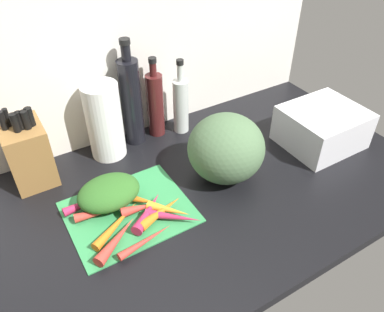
{
  "coord_description": "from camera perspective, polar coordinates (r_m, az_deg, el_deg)",
  "views": [
    {
      "loc": [
        -29.78,
        -70.71,
        78.43
      ],
      "look_at": [
        14.13,
        1.91,
        11.04
      ],
      "focal_mm": 35.65,
      "sensor_mm": 36.0,
      "label": 1
    }
  ],
  "objects": [
    {
      "name": "ground_plane",
      "position": [
        1.11,
        -5.81,
        -7.98
      ],
      "size": [
        170.0,
        80.0,
        3.0
      ],
      "primitive_type": "cube",
      "color": "black"
    },
    {
      "name": "wall_back",
      "position": [
        1.23,
        -15.05,
        13.99
      ],
      "size": [
        170.0,
        3.0,
        60.0
      ],
      "primitive_type": "cube",
      "color": "silver",
      "rests_on": "ground_plane"
    },
    {
      "name": "cutting_board",
      "position": [
        1.09,
        -9.4,
        -8.19
      ],
      "size": [
        33.24,
        27.78,
        0.8
      ],
      "primitive_type": "cube",
      "color": "#338C4C",
      "rests_on": "ground_plane"
    },
    {
      "name": "carrot_0",
      "position": [
        1.05,
        -3.52,
        -8.04
      ],
      "size": [
        10.21,
        10.93,
        2.79
      ],
      "primitive_type": "cone",
      "rotation": [
        0.0,
        1.57,
        -0.84
      ],
      "color": "orange",
      "rests_on": "cutting_board"
    },
    {
      "name": "carrot_1",
      "position": [
        1.08,
        -13.4,
        -8.1
      ],
      "size": [
        14.64,
        5.11,
        2.53
      ],
      "primitive_type": "cone",
      "rotation": [
        0.0,
        1.57,
        -0.18
      ],
      "color": "red",
      "rests_on": "cutting_board"
    },
    {
      "name": "carrot_2",
      "position": [
        1.11,
        -14.42,
        -6.35
      ],
      "size": [
        17.91,
        3.48,
        2.52
      ],
      "primitive_type": "cone",
      "rotation": [
        0.0,
        1.57,
        0.05
      ],
      "color": "#B2264C",
      "rests_on": "cutting_board"
    },
    {
      "name": "carrot_3",
      "position": [
        1.04,
        -11.19,
        -9.92
      ],
      "size": [
        16.59,
        11.34,
        2.58
      ],
      "primitive_type": "cone",
      "rotation": [
        0.0,
        1.57,
        0.54
      ],
      "color": "orange",
      "rests_on": "cutting_board"
    },
    {
      "name": "carrot_4",
      "position": [
        0.99,
        -6.95,
        -12.48
      ],
      "size": [
        15.9,
        4.62,
        2.1
      ],
      "primitive_type": "cone",
      "rotation": [
        0.0,
        1.57,
        0.16
      ],
      "color": "red",
      "rests_on": "cutting_board"
    },
    {
      "name": "carrot_5",
      "position": [
        1.05,
        -6.57,
        -8.25
      ],
      "size": [
        13.42,
        11.93,
        3.23
      ],
      "primitive_type": "cone",
      "rotation": [
        0.0,
        1.57,
        0.69
      ],
      "color": "#B2264C",
      "rests_on": "cutting_board"
    },
    {
      "name": "carrot_6",
      "position": [
        1.0,
        -11.21,
        -12.13
      ],
      "size": [
        14.74,
        11.21,
        3.14
      ],
      "primitive_type": "cone",
      "rotation": [
        0.0,
        1.57,
        0.58
      ],
      "color": "red",
      "rests_on": "cutting_board"
    },
    {
      "name": "carrot_7",
      "position": [
        1.09,
        -7.95,
        -6.49
      ],
      "size": [
        10.58,
        11.21,
        3.0
      ],
      "primitive_type": "cone",
      "rotation": [
        0.0,
        1.57,
        -0.83
      ],
      "color": "orange",
      "rests_on": "cutting_board"
    },
    {
      "name": "carrot_8",
      "position": [
        1.06,
        -7.87,
        -7.73
      ],
      "size": [
        10.59,
        4.8,
        3.05
      ],
      "primitive_type": "cone",
      "rotation": [
        0.0,
        1.57,
        -0.18
      ],
      "color": "red",
      "rests_on": "cutting_board"
    },
    {
      "name": "carrot_9",
      "position": [
        1.04,
        -2.8,
        -9.08
      ],
      "size": [
        13.39,
        12.14,
        2.64
      ],
      "primitive_type": "cone",
      "rotation": [
        0.0,
        1.57,
        -0.72
      ],
      "color": "#B2264C",
      "rests_on": "cutting_board"
    },
    {
      "name": "carrot_10",
      "position": [
        1.05,
        -4.59,
        -8.27
      ],
      "size": [
        14.87,
        7.0,
        2.99
      ],
      "primitive_type": "cone",
      "rotation": [
        0.0,
        1.57,
        0.29
      ],
      "color": "orange",
      "rests_on": "cutting_board"
    },
    {
      "name": "carrot_greens_pile",
      "position": [
        1.09,
        -12.34,
        -5.35
      ],
      "size": [
        17.72,
        13.63,
        7.5
      ],
      "primitive_type": "ellipsoid",
      "color": "#2D6023",
      "rests_on": "cutting_board"
    },
    {
      "name": "winter_squash",
      "position": [
        1.13,
        5.11,
        1.16
      ],
      "size": [
        23.04,
        22.83,
        20.61
      ],
      "primitive_type": "ellipsoid",
      "color": "#4C6B47",
      "rests_on": "ground_plane"
    },
    {
      "name": "knife_block",
      "position": [
        1.21,
        -23.34,
        0.44
      ],
      "size": [
        11.65,
        14.4,
        24.48
      ],
      "color": "olive",
      "rests_on": "ground_plane"
    },
    {
      "name": "paper_towel_roll",
      "position": [
        1.23,
        -12.96,
        5.09
      ],
      "size": [
        11.25,
        11.25,
        25.25
      ],
      "primitive_type": "cylinder",
      "color": "white",
      "rests_on": "ground_plane"
    },
    {
      "name": "bottle_0",
      "position": [
        1.26,
        -9.07,
        8.13
      ],
      "size": [
        6.84,
        6.84,
        36.33
      ],
      "color": "black",
      "rests_on": "ground_plane"
    },
    {
      "name": "bottle_1",
      "position": [
        1.31,
        -5.51,
        7.78
      ],
      "size": [
        5.71,
        5.71,
        28.47
      ],
      "color": "#471919",
      "rests_on": "ground_plane"
    },
    {
      "name": "bottle_2",
      "position": [
        1.33,
        -1.69,
        7.72
      ],
      "size": [
        5.34,
        5.34,
        27.01
      ],
      "color": "silver",
      "rests_on": "ground_plane"
    },
    {
      "name": "dish_rack",
      "position": [
        1.36,
        18.86,
        4.11
      ],
      "size": [
        25.15,
        22.21,
        12.86
      ],
      "primitive_type": "cube",
      "color": "silver",
      "rests_on": "ground_plane"
    }
  ]
}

